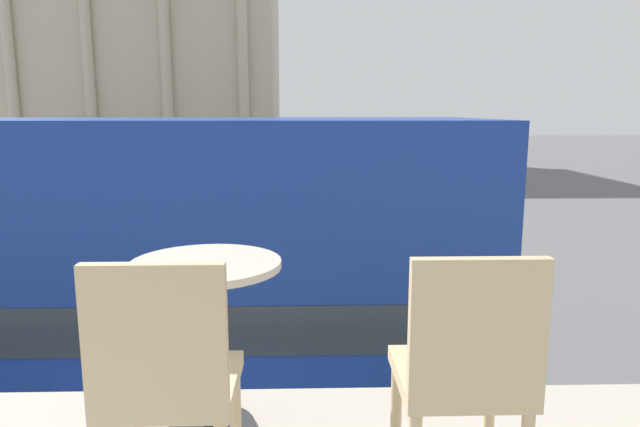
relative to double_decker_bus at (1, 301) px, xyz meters
name	(u,v)px	position (x,y,z in m)	size (l,w,h in m)	color
double_decker_bus	(1,301)	(0.00, 0.00, 0.00)	(10.15, 2.69, 4.31)	black
cafe_dining_table	(207,308)	(2.84, -3.68, 1.21)	(0.60, 0.60, 0.73)	#2D2D30
cafe_chair_0	(168,380)	(2.82, -4.27, 1.19)	(0.40, 0.40, 0.91)	#D1B789
cafe_chair_1	(465,371)	(3.73, -4.23, 1.19)	(0.40, 0.40, 0.91)	#D1B789
plaza_building_left	(147,20)	(-11.63, 51.26, 10.53)	(24.99, 14.96, 25.86)	beige
traffic_light_near	(106,200)	(-1.77, 8.42, -0.23)	(0.42, 0.24, 3.29)	black
traffic_light_mid	(384,157)	(6.20, 15.11, 0.30)	(0.42, 0.24, 4.16)	black
traffic_light_far	(331,152)	(4.49, 20.57, 0.09)	(0.42, 0.24, 3.82)	black
car_navy	(60,233)	(-4.28, 11.41, -1.70)	(4.20, 1.93, 1.35)	black
pedestrian_yellow	(231,195)	(0.28, 16.90, -1.34)	(0.32, 0.32, 1.83)	#282B33
pedestrian_olive	(278,184)	(1.97, 21.40, -1.48)	(0.32, 0.32, 1.62)	#282B33
pedestrian_white	(136,189)	(-4.25, 19.48, -1.46)	(0.32, 0.32, 1.64)	#282B33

